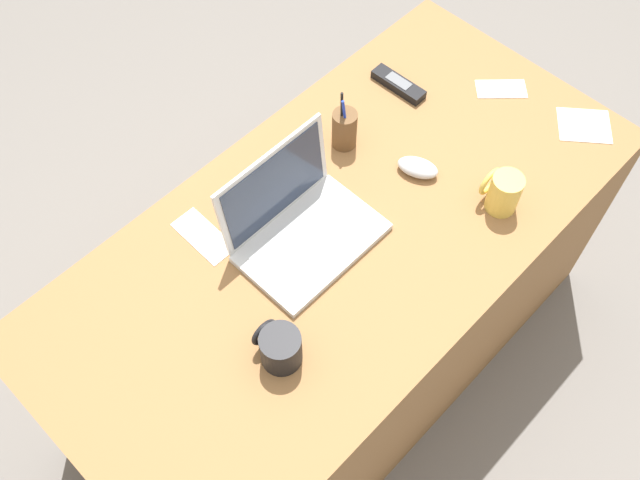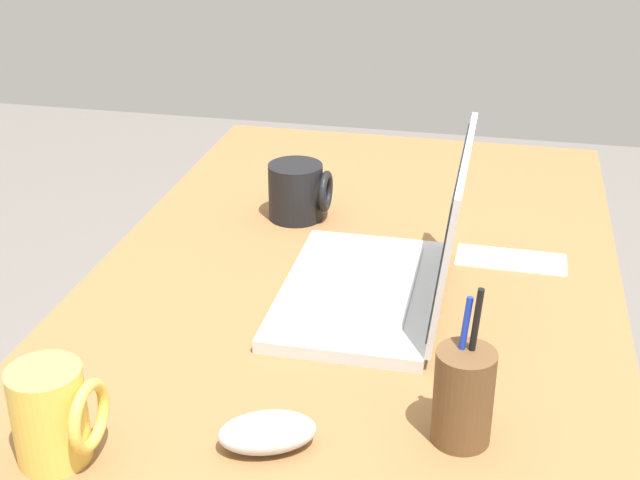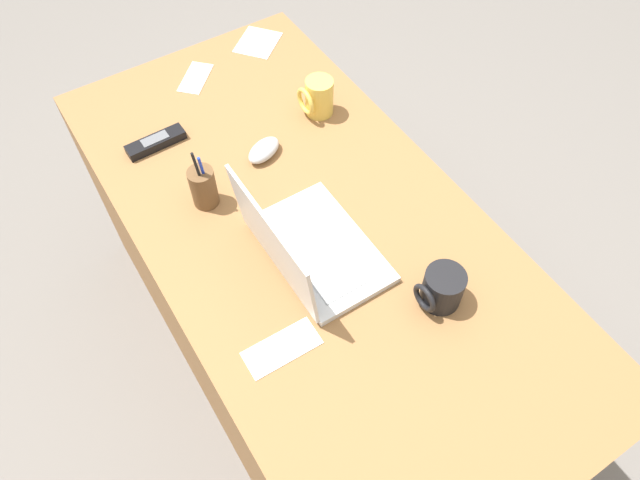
# 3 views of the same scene
# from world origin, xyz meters

# --- Properties ---
(ground_plane) EXTENTS (6.00, 6.00, 0.00)m
(ground_plane) POSITION_xyz_m (0.00, 0.00, 0.00)
(ground_plane) COLOR slate
(desk) EXTENTS (1.54, 0.75, 0.74)m
(desk) POSITION_xyz_m (0.00, 0.00, 0.37)
(desk) COLOR olive
(desk) RESTS_ON ground
(laptop) EXTENTS (0.33, 0.24, 0.23)m
(laptop) POSITION_xyz_m (-0.08, 0.06, 0.78)
(laptop) COLOR silver
(laptop) RESTS_ON desk
(computer_mouse) EXTENTS (0.09, 0.12, 0.04)m
(computer_mouse) POSITION_xyz_m (0.25, -0.02, 0.76)
(computer_mouse) COLOR silver
(computer_mouse) RESTS_ON desk
(coffee_mug_white) EXTENTS (0.09, 0.10, 0.09)m
(coffee_mug_white) POSITION_xyz_m (-0.33, -0.13, 0.78)
(coffee_mug_white) COLOR black
(coffee_mug_white) RESTS_ON desk
(coffee_mug_tall) EXTENTS (0.08, 0.09, 0.11)m
(coffee_mug_tall) POSITION_xyz_m (0.32, -0.22, 0.79)
(coffee_mug_tall) COLOR #E0BC4C
(coffee_mug_tall) RESTS_ON desk
(cordless_phone) EXTENTS (0.05, 0.16, 0.03)m
(cordless_phone) POSITION_xyz_m (0.44, 0.20, 0.75)
(cordless_phone) COLOR black
(cordless_phone) RESTS_ON desk
(pen_holder) EXTENTS (0.06, 0.06, 0.18)m
(pen_holder) POSITION_xyz_m (0.20, 0.18, 0.79)
(pen_holder) COLOR brown
(pen_holder) RESTS_ON desk
(paper_note_near_laptop) EXTENTS (0.07, 0.16, 0.00)m
(paper_note_near_laptop) POSITION_xyz_m (-0.24, 0.22, 0.74)
(paper_note_near_laptop) COLOR white
(paper_note_near_laptop) RESTS_ON desk
(paper_note_left) EXTENTS (0.17, 0.18, 0.00)m
(paper_note_left) POSITION_xyz_m (0.68, -0.23, 0.74)
(paper_note_left) COLOR white
(paper_note_left) RESTS_ON desk
(paper_note_right) EXTENTS (0.14, 0.14, 0.00)m
(paper_note_right) POSITION_xyz_m (0.63, 0.00, 0.74)
(paper_note_right) COLOR white
(paper_note_right) RESTS_ON desk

